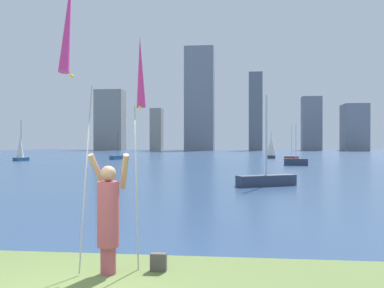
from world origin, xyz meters
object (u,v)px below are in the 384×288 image
Objects in this scene: person at (108,214)px; sailboat_2 at (296,162)px; bag at (158,262)px; kite_flag_right at (140,78)px; kite_flag_left at (69,30)px; sailboat_5 at (266,179)px; sailboat_6 at (20,149)px; sailboat_0 at (291,157)px; sailboat_3 at (118,157)px; sailboat_1 at (271,148)px.

person is 33.64m from sailboat_2.
bag is (0.79, 0.22, -0.82)m from person.
bag is at bearing -29.45° from kite_flag_right.
sailboat_2 is at bearing 76.67° from kite_flag_left.
sailboat_5 is at bearing 69.94° from person.
sailboat_6 is (-30.51, 6.88, 0.99)m from sailboat_2.
sailboat_6 reaches higher than kite_flag_left.
kite_flag_right is at bearing -100.24° from sailboat_0.
kite_flag_left is 1.19× the size of kite_flag_right.
sailboat_0 is 33.57m from sailboat_5.
sailboat_3 is (-20.29, 11.73, -0.07)m from sailboat_2.
sailboat_1 is at bearing 16.77° from sailboat_3.
sailboat_2 is 0.87× the size of sailboat_5.
sailboat_3 is at bearing -172.67° from sailboat_0.
sailboat_1 is 0.81× the size of sailboat_5.
sailboat_2 reaches higher than sailboat_3.
kite_flag_right is 13.43× the size of bag.
kite_flag_right is 45.77m from sailboat_6.
sailboat_3 is at bearing 99.88° from person.
sailboat_6 is at bearing -160.15° from sailboat_1.
sailboat_0 is 1.29× the size of sailboat_3.
sailboat_2 is at bearing -12.71° from sailboat_6.
bag is at bearing 33.01° from kite_flag_left.
sailboat_1 reaches higher than person.
person is at bearing -97.51° from sailboat_1.
kite_flag_right is 0.90× the size of sailboat_0.
sailboat_2 is at bearing 70.98° from person.
kite_flag_left is 48.92m from sailboat_0.
sailboat_0 is at bearing -53.54° from sailboat_1.
sailboat_1 is 0.76× the size of sailboat_6.
kite_flag_left reaches higher than sailboat_2.
person is 0.50× the size of sailboat_2.
bag is at bearing -72.94° from sailboat_3.
kite_flag_left is at bearing -103.33° from sailboat_2.
kite_flag_right is at bearing -59.12° from sailboat_6.
sailboat_2 is at bearing 77.73° from kite_flag_right.
kite_flag_left is 1.37× the size of sailboat_3.
bag is 33.25m from sailboat_2.
sailboat_5 reaches higher than person.
kite_flag_left is 1.05× the size of sailboat_5.
kite_flag_right is 50.39m from sailboat_1.
sailboat_1 is 17.64m from sailboat_2.
sailboat_5 reaches higher than sailboat_1.
sailboat_5 reaches higher than sailboat_0.
sailboat_6 reaches higher than sailboat_5.
bag is 0.08× the size of sailboat_2.
bag is 46.34m from sailboat_3.
kite_flag_left is at bearing -101.04° from sailboat_0.
person is at bearing -103.89° from sailboat_5.
sailboat_1 is (6.21, 49.97, -1.92)m from kite_flag_right.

